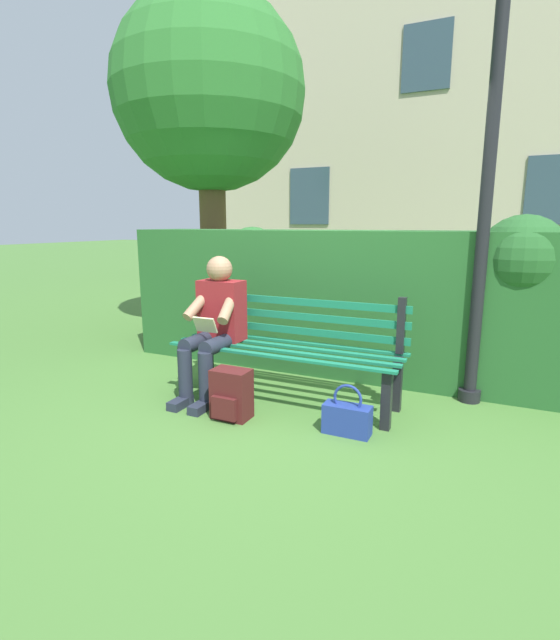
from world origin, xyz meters
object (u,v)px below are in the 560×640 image
at_px(handbag, 347,418).
at_px(lamp_post, 494,104).
at_px(tree, 205,101).
at_px(backpack, 231,394).
at_px(person_seated, 214,323).
at_px(park_bench, 289,345).

bearing_deg(handbag, lamp_post, -125.44).
bearing_deg(tree, handbag, 137.27).
xyz_separation_m(backpack, handbag, (-0.88, -0.10, -0.07)).
relative_size(handbag, lamp_post, 0.10).
relative_size(person_seated, handbag, 3.24).
bearing_deg(handbag, backpack, 6.66).
height_order(park_bench, lamp_post, lamp_post).
bearing_deg(backpack, handbag, -173.34).
xyz_separation_m(tree, backpack, (-1.97, 2.74, -2.87)).
bearing_deg(handbag, person_seated, -12.48).
distance_m(park_bench, tree, 4.04).
distance_m(person_seated, tree, 3.74).
height_order(park_bench, backpack, park_bench).
height_order(person_seated, tree, tree).
height_order(tree, lamp_post, tree).
distance_m(park_bench, lamp_post, 2.40).
bearing_deg(park_bench, lamp_post, -157.58).
relative_size(tree, lamp_post, 1.21).
distance_m(person_seated, backpack, 0.71).
xyz_separation_m(park_bench, backpack, (0.23, 0.57, -0.28)).
relative_size(person_seated, tree, 0.27).
relative_size(park_bench, person_seated, 1.62).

